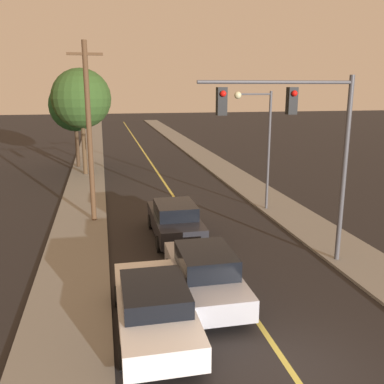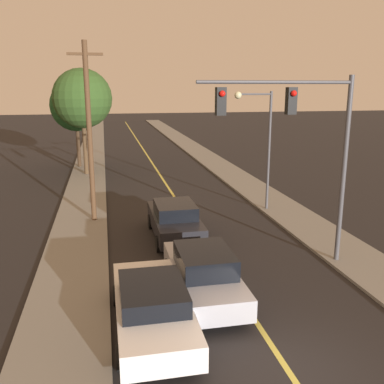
{
  "view_description": "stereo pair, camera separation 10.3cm",
  "coord_description": "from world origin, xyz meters",
  "px_view_note": "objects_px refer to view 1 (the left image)",
  "views": [
    {
      "loc": [
        -4.05,
        -7.95,
        6.48
      ],
      "look_at": [
        0.0,
        11.34,
        1.6
      ],
      "focal_mm": 40.0,
      "sensor_mm": 36.0,
      "label": 1
    },
    {
      "loc": [
        -3.95,
        -7.98,
        6.48
      ],
      "look_at": [
        0.0,
        11.34,
        1.6
      ],
      "focal_mm": 40.0,
      "sensor_mm": 36.0,
      "label": 2
    }
  ],
  "objects_px": {
    "traffic_signal_mast": "(302,132)",
    "streetlamp_right": "(260,133)",
    "car_near_lane_second": "(175,220)",
    "utility_pole_left": "(89,131)",
    "car_near_lane_front": "(205,273)",
    "car_outer_lane_front": "(154,305)",
    "tree_left_far": "(81,99)",
    "tree_left_near": "(75,106)"
  },
  "relations": [
    {
      "from": "traffic_signal_mast",
      "to": "streetlamp_right",
      "type": "bearing_deg",
      "value": 80.77
    },
    {
      "from": "traffic_signal_mast",
      "to": "car_near_lane_second",
      "type": "bearing_deg",
      "value": 134.88
    },
    {
      "from": "streetlamp_right",
      "to": "utility_pole_left",
      "type": "height_order",
      "value": "utility_pole_left"
    },
    {
      "from": "car_near_lane_front",
      "to": "car_outer_lane_front",
      "type": "xyz_separation_m",
      "value": [
        -1.78,
        -1.54,
        -0.1
      ]
    },
    {
      "from": "car_near_lane_second",
      "to": "traffic_signal_mast",
      "type": "height_order",
      "value": "traffic_signal_mast"
    },
    {
      "from": "streetlamp_right",
      "to": "car_near_lane_second",
      "type": "bearing_deg",
      "value": -147.03
    },
    {
      "from": "utility_pole_left",
      "to": "car_outer_lane_front",
      "type": "bearing_deg",
      "value": -80.35
    },
    {
      "from": "streetlamp_right",
      "to": "tree_left_far",
      "type": "bearing_deg",
      "value": 128.61
    },
    {
      "from": "car_near_lane_second",
      "to": "streetlamp_right",
      "type": "xyz_separation_m",
      "value": [
        5.0,
        3.24,
        3.33
      ]
    },
    {
      "from": "car_near_lane_second",
      "to": "tree_left_far",
      "type": "bearing_deg",
      "value": 106.04
    },
    {
      "from": "car_near_lane_second",
      "to": "utility_pole_left",
      "type": "xyz_separation_m",
      "value": [
        -3.51,
        3.06,
        3.64
      ]
    },
    {
      "from": "tree_left_near",
      "to": "car_outer_lane_front",
      "type": "bearing_deg",
      "value": -82.85
    },
    {
      "from": "car_near_lane_front",
      "to": "streetlamp_right",
      "type": "xyz_separation_m",
      "value": [
        5.0,
        8.81,
        3.32
      ]
    },
    {
      "from": "car_near_lane_second",
      "to": "tree_left_near",
      "type": "height_order",
      "value": "tree_left_near"
    },
    {
      "from": "streetlamp_right",
      "to": "car_outer_lane_front",
      "type": "bearing_deg",
      "value": -123.2
    },
    {
      "from": "car_near_lane_second",
      "to": "streetlamp_right",
      "type": "height_order",
      "value": "streetlamp_right"
    },
    {
      "from": "car_outer_lane_front",
      "to": "streetlamp_right",
      "type": "bearing_deg",
      "value": 56.8
    },
    {
      "from": "streetlamp_right",
      "to": "tree_left_near",
      "type": "height_order",
      "value": "tree_left_near"
    },
    {
      "from": "car_outer_lane_front",
      "to": "tree_left_far",
      "type": "relative_size",
      "value": 0.66
    },
    {
      "from": "traffic_signal_mast",
      "to": "car_near_lane_front",
      "type": "bearing_deg",
      "value": -156.03
    },
    {
      "from": "streetlamp_right",
      "to": "utility_pole_left",
      "type": "relative_size",
      "value": 0.73
    },
    {
      "from": "traffic_signal_mast",
      "to": "streetlamp_right",
      "type": "distance_m",
      "value": 7.24
    },
    {
      "from": "utility_pole_left",
      "to": "car_near_lane_second",
      "type": "bearing_deg",
      "value": -41.16
    },
    {
      "from": "car_outer_lane_front",
      "to": "utility_pole_left",
      "type": "relative_size",
      "value": 0.6
    },
    {
      "from": "tree_left_near",
      "to": "car_near_lane_second",
      "type": "bearing_deg",
      "value": -74.71
    },
    {
      "from": "traffic_signal_mast",
      "to": "utility_pole_left",
      "type": "distance_m",
      "value": 10.11
    },
    {
      "from": "car_near_lane_front",
      "to": "streetlamp_right",
      "type": "height_order",
      "value": "streetlamp_right"
    },
    {
      "from": "traffic_signal_mast",
      "to": "tree_left_near",
      "type": "bearing_deg",
      "value": 111.83
    },
    {
      "from": "car_near_lane_second",
      "to": "utility_pole_left",
      "type": "relative_size",
      "value": 0.58
    },
    {
      "from": "car_outer_lane_front",
      "to": "utility_pole_left",
      "type": "xyz_separation_m",
      "value": [
        -1.73,
        10.17,
        3.73
      ]
    },
    {
      "from": "traffic_signal_mast",
      "to": "utility_pole_left",
      "type": "height_order",
      "value": "utility_pole_left"
    },
    {
      "from": "utility_pole_left",
      "to": "tree_left_far",
      "type": "height_order",
      "value": "utility_pole_left"
    },
    {
      "from": "car_outer_lane_front",
      "to": "tree_left_far",
      "type": "distance_m",
      "value": 22.63
    },
    {
      "from": "car_near_lane_front",
      "to": "tree_left_far",
      "type": "xyz_separation_m",
      "value": [
        -4.27,
        20.41,
        4.8
      ]
    },
    {
      "from": "utility_pole_left",
      "to": "car_near_lane_front",
      "type": "bearing_deg",
      "value": -67.9
    },
    {
      "from": "traffic_signal_mast",
      "to": "car_outer_lane_front",
      "type": "bearing_deg",
      "value": -149.96
    },
    {
      "from": "tree_left_near",
      "to": "tree_left_far",
      "type": "bearing_deg",
      "value": -78.28
    },
    {
      "from": "traffic_signal_mast",
      "to": "streetlamp_right",
      "type": "xyz_separation_m",
      "value": [
        1.15,
        7.1,
        -0.8
      ]
    },
    {
      "from": "utility_pole_left",
      "to": "traffic_signal_mast",
      "type": "bearing_deg",
      "value": -43.3
    },
    {
      "from": "traffic_signal_mast",
      "to": "tree_left_near",
      "type": "xyz_separation_m",
      "value": [
        -8.77,
        21.9,
        0.04
      ]
    },
    {
      "from": "traffic_signal_mast",
      "to": "utility_pole_left",
      "type": "relative_size",
      "value": 0.81
    },
    {
      "from": "car_near_lane_front",
      "to": "tree_left_far",
      "type": "relative_size",
      "value": 0.63
    }
  ]
}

